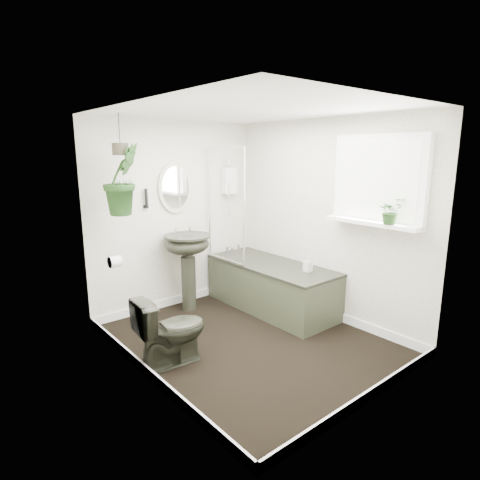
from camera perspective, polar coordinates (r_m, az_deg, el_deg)
floor at (r=4.32m, az=1.31°, el=-14.20°), size 2.30×2.80×0.02m
ceiling at (r=3.88m, az=1.49°, el=18.10°), size 2.30×2.80×0.02m
wall_back at (r=5.07m, az=-9.14°, el=3.46°), size 2.30×0.02×2.30m
wall_front at (r=3.05m, az=19.09°, el=-3.02°), size 2.30×0.02×2.30m
wall_left at (r=3.31m, az=-13.93°, el=-1.50°), size 0.02×2.80×2.30m
wall_right at (r=4.77m, az=11.98°, el=2.79°), size 0.02×2.80×2.30m
skirting at (r=4.29m, az=1.31°, el=-13.49°), size 2.30×2.80×0.10m
bathtub at (r=5.05m, az=4.49°, el=-6.54°), size 0.72×1.72×0.58m
bath_screen at (r=4.97m, az=-2.02°, el=4.95°), size 0.04×0.72×1.40m
shower_box at (r=5.42m, az=-1.54°, el=8.44°), size 0.20×0.10×0.35m
oval_mirror at (r=4.99m, az=-9.16°, el=7.37°), size 0.46×0.03×0.62m
wall_sconce at (r=4.80m, az=-13.18°, el=5.81°), size 0.04×0.04×0.22m
toilet_roll_holder at (r=4.02m, az=-17.36°, el=-2.94°), size 0.11×0.11×0.11m
window_recess at (r=4.26m, az=19.13°, el=8.03°), size 0.08×1.00×0.90m
window_sill at (r=4.25m, az=18.24°, el=2.36°), size 0.18×1.00×0.04m
window_blinds at (r=4.22m, az=18.81°, el=8.02°), size 0.01×0.86×0.76m
toilet at (r=3.82m, az=-9.78°, el=-12.49°), size 0.68×0.43×0.66m
pedestal_sink at (r=4.98m, az=-7.34°, el=-4.58°), size 0.62×0.55×0.96m
sill_plant at (r=4.07m, az=20.60°, el=3.86°), size 0.26×0.24×0.25m
hanging_plant at (r=4.25m, az=-16.39°, el=8.26°), size 0.46×0.40×0.72m
soap_bottle at (r=4.66m, az=9.65°, el=-3.38°), size 0.09×0.09×0.18m
hanging_pot at (r=4.25m, az=-16.64°, el=12.29°), size 0.16×0.16×0.12m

